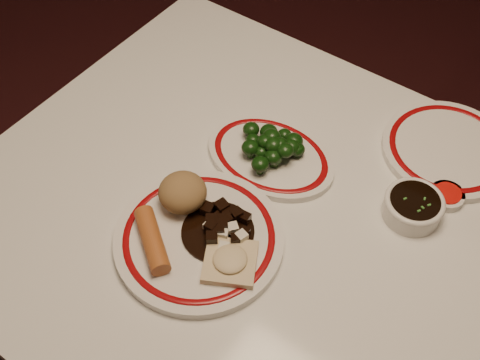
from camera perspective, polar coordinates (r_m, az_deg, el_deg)
name	(u,v)px	position (r m, az deg, el deg)	size (l,w,h in m)	color
dining_table	(291,259)	(1.14, 4.88, -7.51)	(1.20, 0.90, 0.75)	white
main_plate	(199,239)	(1.04, -3.90, -5.58)	(0.29, 0.29, 0.02)	white
rice_mound	(183,192)	(1.05, -5.47, -1.17)	(0.09, 0.09, 0.06)	olive
spring_roll	(152,240)	(1.02, -8.33, -5.64)	(0.03, 0.03, 0.12)	#B5622C
fried_wonton	(230,261)	(0.99, -0.94, -7.69)	(0.12, 0.12, 0.02)	beige
stirfry_heap	(221,226)	(1.03, -1.86, -4.40)	(0.13, 0.13, 0.03)	black
broccoli_plate	(270,156)	(1.15, 2.90, 2.25)	(0.26, 0.23, 0.02)	white
broccoli_pile	(273,145)	(1.13, 3.14, 3.31)	(0.13, 0.12, 0.05)	#23471C
soy_bowl	(413,207)	(1.10, 16.06, -2.50)	(0.10, 0.10, 0.04)	white
sweet_sour_dish	(446,196)	(1.15, 18.99, -1.44)	(0.06, 0.06, 0.02)	white
mustard_dish	(408,209)	(1.11, 15.64, -2.67)	(0.06, 0.06, 0.02)	white
far_plate	(448,149)	(1.23, 19.10, 2.80)	(0.28, 0.28, 0.02)	white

